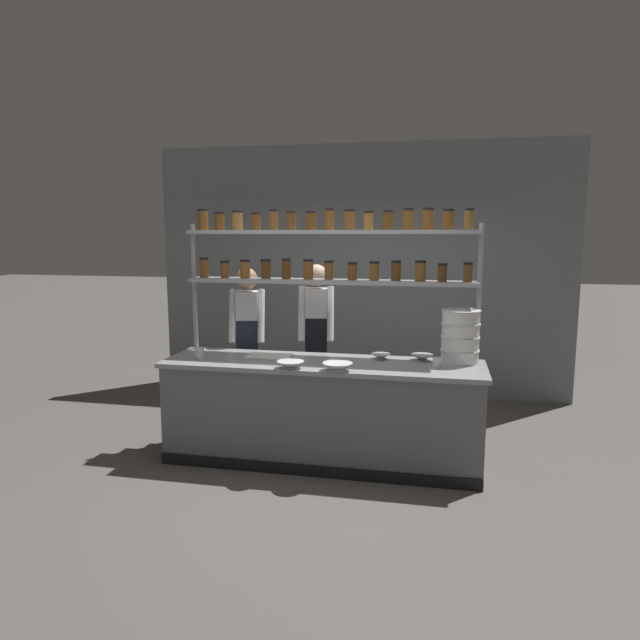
% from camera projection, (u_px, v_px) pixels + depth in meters
% --- Properties ---
extents(ground_plane, '(40.00, 40.00, 0.00)m').
position_uv_depth(ground_plane, '(322.00, 460.00, 5.21)').
color(ground_plane, '#5B5651').
extents(back_wall, '(5.25, 0.12, 3.15)m').
position_uv_depth(back_wall, '(359.00, 271.00, 7.24)').
color(back_wall, gray).
rests_on(back_wall, ground_plane).
extents(prep_counter, '(2.85, 0.76, 0.92)m').
position_uv_depth(prep_counter, '(322.00, 412.00, 5.14)').
color(prep_counter, slate).
rests_on(prep_counter, ground_plane).
extents(spice_shelf_unit, '(2.73, 0.28, 2.28)m').
position_uv_depth(spice_shelf_unit, '(329.00, 257.00, 5.25)').
color(spice_shelf_unit, '#999BA0').
rests_on(spice_shelf_unit, ground_plane).
extents(chef_left, '(0.41, 0.34, 1.71)m').
position_uv_depth(chef_left, '(248.00, 338.00, 5.85)').
color(chef_left, black).
rests_on(chef_left, ground_plane).
extents(chef_center, '(0.40, 0.33, 1.74)m').
position_uv_depth(chef_center, '(316.00, 336.00, 5.83)').
color(chef_center, black).
rests_on(chef_center, ground_plane).
extents(container_stack, '(0.34, 0.34, 0.47)m').
position_uv_depth(container_stack, '(460.00, 336.00, 5.01)').
color(container_stack, white).
rests_on(container_stack, prep_counter).
extents(cutting_board, '(0.40, 0.26, 0.02)m').
position_uv_depth(cutting_board, '(269.00, 357.00, 5.21)').
color(cutting_board, silver).
rests_on(cutting_board, prep_counter).
extents(prep_bowl_near_left, '(0.18, 0.18, 0.05)m').
position_uv_depth(prep_bowl_near_left, '(381.00, 357.00, 5.17)').
color(prep_bowl_near_left, silver).
rests_on(prep_bowl_near_left, prep_counter).
extents(prep_bowl_center_front, '(0.23, 0.23, 0.06)m').
position_uv_depth(prep_bowl_center_front, '(290.00, 365.00, 4.81)').
color(prep_bowl_center_front, white).
rests_on(prep_bowl_center_front, prep_counter).
extents(prep_bowl_center_back, '(0.20, 0.20, 0.06)m').
position_uv_depth(prep_bowl_center_back, '(422.00, 358.00, 5.11)').
color(prep_bowl_center_back, '#B2B7BC').
rests_on(prep_bowl_center_back, prep_counter).
extents(prep_bowl_near_right, '(0.25, 0.25, 0.07)m').
position_uv_depth(prep_bowl_near_right, '(338.00, 367.00, 4.73)').
color(prep_bowl_near_right, white).
rests_on(prep_bowl_near_right, prep_counter).
extents(serving_cup_front, '(0.08, 0.08, 0.09)m').
position_uv_depth(serving_cup_front, '(437.00, 363.00, 4.84)').
color(serving_cup_front, silver).
rests_on(serving_cup_front, prep_counter).
extents(serving_cup_by_board, '(0.08, 0.08, 0.11)m').
position_uv_depth(serving_cup_by_board, '(200.00, 354.00, 5.15)').
color(serving_cup_by_board, '#B2B7BC').
rests_on(serving_cup_by_board, prep_counter).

